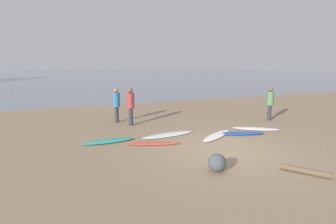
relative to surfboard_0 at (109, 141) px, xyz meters
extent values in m
cube|color=#8C7559|center=(3.61, 7.39, -0.15)|extent=(120.00, 120.00, 0.20)
cube|color=slate|center=(3.61, 59.34, -0.05)|extent=(140.00, 100.00, 0.01)
ellipsoid|color=teal|center=(0.00, 0.00, 0.00)|extent=(1.99, 0.61, 0.10)
ellipsoid|color=#D84C38|center=(1.48, -0.89, -0.02)|extent=(2.05, 1.14, 0.07)
ellipsoid|color=white|center=(2.46, 0.00, -0.02)|extent=(2.43, 0.87, 0.06)
ellipsoid|color=white|center=(4.28, -0.89, -0.01)|extent=(2.17, 1.62, 0.07)
ellipsoid|color=#1E479E|center=(5.44, -1.04, 0.00)|extent=(1.98, 1.10, 0.09)
ellipsoid|color=white|center=(6.54, -0.64, 0.00)|extent=(2.05, 1.60, 0.09)
cylinder|color=#2D2D38|center=(1.05, 3.36, 0.36)|extent=(0.19, 0.19, 0.81)
cylinder|color=teal|center=(1.05, 3.36, 1.12)|extent=(0.35, 0.35, 0.71)
sphere|color=#936B4C|center=(1.05, 3.36, 1.59)|extent=(0.23, 0.23, 0.23)
cylinder|color=#2D2D38|center=(8.58, 0.72, 0.36)|extent=(0.19, 0.19, 0.81)
cylinder|color=#4C7A4C|center=(8.58, 0.72, 1.12)|extent=(0.35, 0.35, 0.71)
sphere|color=brown|center=(8.58, 0.72, 1.59)|extent=(0.23, 0.23, 0.23)
cylinder|color=#2D2D38|center=(1.53, 2.44, 0.37)|extent=(0.20, 0.20, 0.85)
cylinder|color=#9E3338|center=(1.53, 2.44, 1.16)|extent=(0.37, 0.37, 0.74)
sphere|color=brown|center=(1.53, 2.44, 1.65)|extent=(0.24, 0.24, 0.24)
cylinder|color=brown|center=(4.38, -5.11, 0.03)|extent=(0.85, 1.14, 0.17)
sphere|color=#464C51|center=(2.25, -4.02, 0.21)|extent=(0.51, 0.51, 0.51)
camera|label=1|loc=(-1.81, -10.09, 2.96)|focal=28.91mm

